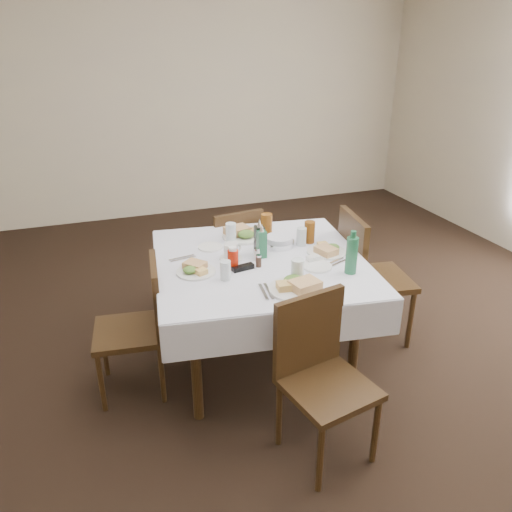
# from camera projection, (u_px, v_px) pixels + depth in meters

# --- Properties ---
(ground_plane) EXTENTS (7.00, 7.00, 0.00)m
(ground_plane) POSITION_uv_depth(u_px,v_px,m) (283.00, 377.00, 3.27)
(ground_plane) COLOR black
(room_shell) EXTENTS (6.04, 7.04, 2.80)m
(room_shell) POSITION_uv_depth(u_px,v_px,m) (290.00, 107.00, 2.56)
(room_shell) COLOR beige
(room_shell) RESTS_ON ground
(dining_table) EXTENTS (1.46, 1.46, 0.76)m
(dining_table) POSITION_uv_depth(u_px,v_px,m) (260.00, 271.00, 3.16)
(dining_table) COLOR black
(dining_table) RESTS_ON ground
(chair_north) EXTENTS (0.45, 0.45, 0.84)m
(chair_north) POSITION_uv_depth(u_px,v_px,m) (234.00, 252.00, 3.92)
(chair_north) COLOR black
(chair_north) RESTS_ON ground
(chair_south) EXTENTS (0.49, 0.49, 0.87)m
(chair_south) POSITION_uv_depth(u_px,v_px,m) (319.00, 367.00, 2.55)
(chair_south) COLOR black
(chair_south) RESTS_ON ground
(chair_east) EXTENTS (0.51, 0.51, 0.96)m
(chair_east) POSITION_uv_depth(u_px,v_px,m) (365.00, 270.00, 3.48)
(chair_east) COLOR black
(chair_east) RESTS_ON ground
(chair_west) EXTENTS (0.45, 0.45, 0.85)m
(chair_west) POSITION_uv_depth(u_px,v_px,m) (141.00, 320.00, 2.99)
(chair_west) COLOR black
(chair_west) RESTS_ON ground
(meal_north) EXTENTS (0.31, 0.31, 0.07)m
(meal_north) POSITION_uv_depth(u_px,v_px,m) (243.00, 234.00, 3.46)
(meal_north) COLOR white
(meal_north) RESTS_ON dining_table
(meal_south) EXTENTS (0.30, 0.30, 0.07)m
(meal_south) POSITION_uv_depth(u_px,v_px,m) (297.00, 286.00, 2.74)
(meal_south) COLOR white
(meal_south) RESTS_ON dining_table
(meal_east) EXTENTS (0.25, 0.25, 0.05)m
(meal_east) POSITION_uv_depth(u_px,v_px,m) (327.00, 250.00, 3.21)
(meal_east) COLOR white
(meal_east) RESTS_ON dining_table
(meal_west) EXTENTS (0.23, 0.23, 0.05)m
(meal_west) POSITION_uv_depth(u_px,v_px,m) (195.00, 269.00, 2.95)
(meal_west) COLOR white
(meal_west) RESTS_ON dining_table
(side_plate_a) EXTENTS (0.16, 0.16, 0.01)m
(side_plate_a) POSITION_uv_depth(u_px,v_px,m) (210.00, 247.00, 3.29)
(side_plate_a) COLOR white
(side_plate_a) RESTS_ON dining_table
(side_plate_b) EXTENTS (0.18, 0.18, 0.01)m
(side_plate_b) POSITION_uv_depth(u_px,v_px,m) (317.00, 266.00, 3.02)
(side_plate_b) COLOR white
(side_plate_b) RESTS_ON dining_table
(water_n) EXTENTS (0.07, 0.07, 0.13)m
(water_n) POSITION_uv_depth(u_px,v_px,m) (231.00, 232.00, 3.37)
(water_n) COLOR silver
(water_n) RESTS_ON dining_table
(water_s) EXTENTS (0.07, 0.07, 0.14)m
(water_s) POSITION_uv_depth(u_px,v_px,m) (298.00, 271.00, 2.82)
(water_s) COLOR silver
(water_s) RESTS_ON dining_table
(water_e) EXTENTS (0.07, 0.07, 0.12)m
(water_e) POSITION_uv_depth(u_px,v_px,m) (301.00, 237.00, 3.31)
(water_e) COLOR silver
(water_e) RESTS_ON dining_table
(water_w) EXTENTS (0.06, 0.06, 0.11)m
(water_w) POSITION_uv_depth(u_px,v_px,m) (225.00, 270.00, 2.85)
(water_w) COLOR silver
(water_w) RESTS_ON dining_table
(iced_tea_a) EXTENTS (0.08, 0.08, 0.17)m
(iced_tea_a) POSITION_uv_depth(u_px,v_px,m) (267.00, 225.00, 3.44)
(iced_tea_a) COLOR brown
(iced_tea_a) RESTS_ON dining_table
(iced_tea_b) EXTENTS (0.07, 0.07, 0.15)m
(iced_tea_b) POSITION_uv_depth(u_px,v_px,m) (309.00, 232.00, 3.35)
(iced_tea_b) COLOR brown
(iced_tea_b) RESTS_ON dining_table
(bread_basket) EXTENTS (0.20, 0.20, 0.07)m
(bread_basket) POSITION_uv_depth(u_px,v_px,m) (279.00, 241.00, 3.31)
(bread_basket) COLOR silver
(bread_basket) RESTS_ON dining_table
(oil_cruet_dark) EXTENTS (0.06, 0.06, 0.24)m
(oil_cruet_dark) POSITION_uv_depth(u_px,v_px,m) (259.00, 239.00, 3.17)
(oil_cruet_dark) COLOR black
(oil_cruet_dark) RESTS_ON dining_table
(oil_cruet_green) EXTENTS (0.05, 0.05, 0.22)m
(oil_cruet_green) POSITION_uv_depth(u_px,v_px,m) (262.00, 243.00, 3.12)
(oil_cruet_green) COLOR #246943
(oil_cruet_green) RESTS_ON dining_table
(ketchup_bottle) EXTENTS (0.07, 0.07, 0.14)m
(ketchup_bottle) POSITION_uv_depth(u_px,v_px,m) (233.00, 259.00, 2.98)
(ketchup_bottle) COLOR #B21804
(ketchup_bottle) RESTS_ON dining_table
(salt_shaker) EXTENTS (0.04, 0.04, 0.08)m
(salt_shaker) POSITION_uv_depth(u_px,v_px,m) (257.00, 254.00, 3.10)
(salt_shaker) COLOR white
(salt_shaker) RESTS_ON dining_table
(pepper_shaker) EXTENTS (0.03, 0.03, 0.08)m
(pepper_shaker) POSITION_uv_depth(u_px,v_px,m) (259.00, 261.00, 3.02)
(pepper_shaker) COLOR #3B261C
(pepper_shaker) RESTS_ON dining_table
(coffee_mug) EXTENTS (0.15, 0.14, 0.10)m
(coffee_mug) POSITION_uv_depth(u_px,v_px,m) (231.00, 252.00, 3.11)
(coffee_mug) COLOR white
(coffee_mug) RESTS_ON dining_table
(sunglasses) EXTENTS (0.14, 0.07, 0.03)m
(sunglasses) POSITION_uv_depth(u_px,v_px,m) (243.00, 268.00, 2.99)
(sunglasses) COLOR black
(sunglasses) RESTS_ON dining_table
(green_bottle) EXTENTS (0.07, 0.07, 0.26)m
(green_bottle) POSITION_uv_depth(u_px,v_px,m) (352.00, 255.00, 2.91)
(green_bottle) COLOR #246943
(green_bottle) RESTS_ON dining_table
(sugar_caddy) EXTENTS (0.09, 0.05, 0.04)m
(sugar_caddy) POSITION_uv_depth(u_px,v_px,m) (313.00, 259.00, 3.08)
(sugar_caddy) COLOR white
(sugar_caddy) RESTS_ON dining_table
(cutlery_n) EXTENTS (0.09, 0.20, 0.01)m
(cutlery_n) POSITION_uv_depth(u_px,v_px,m) (259.00, 230.00, 3.58)
(cutlery_n) COLOR silver
(cutlery_n) RESTS_ON dining_table
(cutlery_s) EXTENTS (0.07, 0.19, 0.01)m
(cutlery_s) POSITION_uv_depth(u_px,v_px,m) (266.00, 292.00, 2.73)
(cutlery_s) COLOR silver
(cutlery_s) RESTS_ON dining_table
(cutlery_e) EXTENTS (0.21, 0.12, 0.01)m
(cutlery_e) POSITION_uv_depth(u_px,v_px,m) (334.00, 264.00, 3.06)
(cutlery_e) COLOR silver
(cutlery_e) RESTS_ON dining_table
(cutlery_w) EXTENTS (0.17, 0.07, 0.01)m
(cutlery_w) POSITION_uv_depth(u_px,v_px,m) (182.00, 258.00, 3.13)
(cutlery_w) COLOR silver
(cutlery_w) RESTS_ON dining_table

